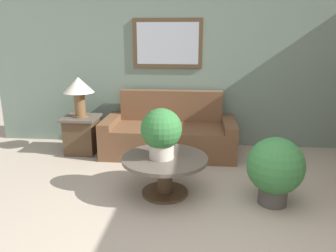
# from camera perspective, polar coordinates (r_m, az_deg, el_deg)

# --- Properties ---
(wall_back) EXTENTS (7.02, 0.09, 2.60)m
(wall_back) POSITION_cam_1_polar(r_m,az_deg,el_deg) (5.16, 7.54, 10.81)
(wall_back) COLOR slate
(wall_back) RESTS_ON ground_plane
(couch_main) EXTENTS (1.93, 0.86, 0.90)m
(couch_main) POSITION_cam_1_polar(r_m,az_deg,el_deg) (4.90, 0.24, -1.49)
(couch_main) COLOR brown
(couch_main) RESTS_ON ground_plane
(coffee_table) EXTENTS (0.94, 0.94, 0.44)m
(coffee_table) POSITION_cam_1_polar(r_m,az_deg,el_deg) (3.63, -0.56, -7.17)
(coffee_table) COLOR #4C3823
(coffee_table) RESTS_ON ground_plane
(side_table) EXTENTS (0.51, 0.51, 0.56)m
(side_table) POSITION_cam_1_polar(r_m,az_deg,el_deg) (5.09, -14.75, -1.38)
(side_table) COLOR #4C3823
(side_table) RESTS_ON ground_plane
(table_lamp) EXTENTS (0.45, 0.45, 0.59)m
(table_lamp) POSITION_cam_1_polar(r_m,az_deg,el_deg) (4.94, -15.30, 6.32)
(table_lamp) COLOR brown
(table_lamp) RESTS_ON side_table
(potted_plant_on_table) EXTENTS (0.44, 0.44, 0.55)m
(potted_plant_on_table) POSITION_cam_1_polar(r_m,az_deg,el_deg) (3.47, -1.18, -0.96)
(potted_plant_on_table) COLOR beige
(potted_plant_on_table) RESTS_ON coffee_table
(potted_plant_floor) EXTENTS (0.59, 0.59, 0.72)m
(potted_plant_floor) POSITION_cam_1_polar(r_m,az_deg,el_deg) (3.57, 18.17, -6.98)
(potted_plant_floor) COLOR #4C4742
(potted_plant_floor) RESTS_ON ground_plane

